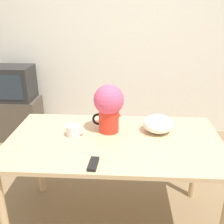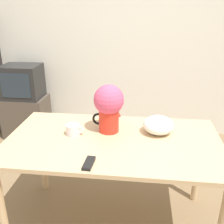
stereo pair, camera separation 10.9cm
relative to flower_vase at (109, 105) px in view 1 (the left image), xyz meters
name	(u,v)px [view 1 (the left image)]	position (x,y,z in m)	size (l,w,h in m)	color
wall_back	(129,39)	(0.15, 1.72, 0.29)	(8.00, 0.05, 2.60)	silver
table	(114,151)	(0.05, -0.14, -0.31)	(1.58, 0.88, 0.80)	tan
flower_vase	(109,105)	(0.00, 0.00, 0.00)	(0.24, 0.23, 0.37)	red
coffee_mug	(73,131)	(-0.26, -0.09, -0.17)	(0.14, 0.10, 0.08)	silver
white_bowl	(158,124)	(0.38, 0.01, -0.15)	(0.23, 0.23, 0.13)	white
remote_control	(93,164)	(-0.06, -0.48, -0.20)	(0.06, 0.15, 0.02)	black
tv_stand	(19,118)	(-1.34, 1.37, -0.73)	(0.58, 0.41, 0.56)	#4C4238
tv_set	(14,83)	(-1.34, 1.37, -0.24)	(0.49, 0.40, 0.44)	black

